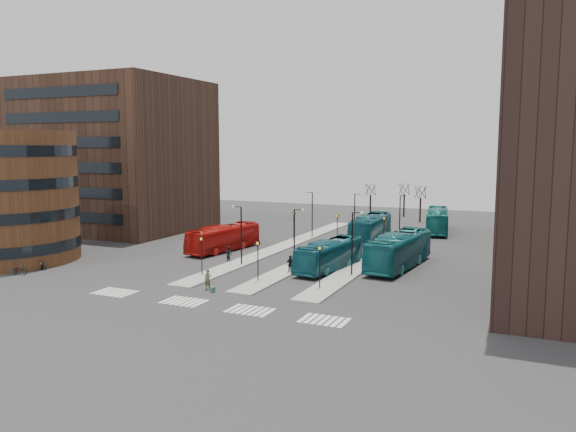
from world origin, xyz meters
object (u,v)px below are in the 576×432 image
at_px(commuter_a, 229,254).
at_px(commuter_b, 290,264).
at_px(red_bus, 224,238).
at_px(teal_bus_a, 330,255).
at_px(teal_bus_b, 371,228).
at_px(traveller, 208,280).
at_px(teal_bus_c, 399,250).
at_px(teal_bus_d, 437,220).
at_px(commuter_c, 314,264).
at_px(bicycle_far, 40,266).
at_px(suitcase, 213,290).
at_px(bicycle_near, 19,270).
at_px(bicycle_mid, 40,265).

relative_size(commuter_a, commuter_b, 0.95).
bearing_deg(red_bus, teal_bus_a, -8.34).
bearing_deg(teal_bus_b, traveller, -102.81).
relative_size(teal_bus_b, teal_bus_c, 0.95).
bearing_deg(teal_bus_d, teal_bus_c, -97.87).
xyz_separation_m(commuter_b, commuter_c, (1.97, 1.39, -0.04)).
distance_m(commuter_b, bicycle_far, 25.29).
bearing_deg(commuter_b, commuter_c, -30.48).
bearing_deg(bicycle_far, commuter_a, -58.03).
relative_size(traveller, commuter_b, 1.00).
bearing_deg(suitcase, commuter_b, 95.64).
bearing_deg(bicycle_near, commuter_c, -74.25).
xyz_separation_m(traveller, commuter_c, (5.94, 10.05, -0.04)).
distance_m(suitcase, commuter_b, 9.84).
bearing_deg(teal_bus_b, bicycle_far, -131.88).
bearing_deg(suitcase, teal_bus_b, 105.00).
bearing_deg(bicycle_mid, teal_bus_c, -43.29).
distance_m(teal_bus_d, commuter_b, 34.11).
xyz_separation_m(teal_bus_d, commuter_a, (-16.95, -30.63, -0.87)).
relative_size(suitcase, bicycle_far, 0.33).
distance_m(teal_bus_b, teal_bus_d, 12.92).
xyz_separation_m(commuter_a, bicycle_mid, (-15.52, -11.10, -0.38)).
bearing_deg(traveller, teal_bus_a, 60.15).
xyz_separation_m(teal_bus_a, teal_bus_b, (-1.01, 18.72, 0.21)).
height_order(commuter_c, bicycle_near, commuter_c).
relative_size(traveller, bicycle_near, 1.07).
distance_m(commuter_a, bicycle_mid, 19.08).
relative_size(teal_bus_b, bicycle_mid, 7.67).
bearing_deg(teal_bus_b, teal_bus_c, -66.25).
bearing_deg(red_bus, teal_bus_d, 58.80).
relative_size(teal_bus_a, teal_bus_c, 0.84).
xyz_separation_m(suitcase, teal_bus_d, (11.81, 42.29, 1.48)).
bearing_deg(bicycle_mid, bicycle_far, 20.98).
bearing_deg(commuter_c, red_bus, -101.11).
relative_size(teal_bus_d, bicycle_near, 7.34).
distance_m(teal_bus_b, commuter_b, 22.10).
xyz_separation_m(commuter_c, bicycle_mid, (-25.72, -10.14, -0.39)).
bearing_deg(traveller, teal_bus_d, 73.08).
bearing_deg(commuter_a, teal_bus_c, -143.94).
relative_size(teal_bus_c, teal_bus_d, 1.04).
height_order(traveller, bicycle_near, traveller).
bearing_deg(teal_bus_d, teal_bus_b, -130.62).
xyz_separation_m(teal_bus_b, commuter_a, (-10.11, -19.66, -0.86)).
relative_size(red_bus, teal_bus_d, 0.90).
bearing_deg(teal_bus_b, teal_bus_a, -88.90).
height_order(teal_bus_b, traveller, teal_bus_b).
height_order(commuter_b, bicycle_near, commuter_b).
bearing_deg(red_bus, bicycle_far, -117.01).
bearing_deg(bicycle_near, red_bus, -41.93).
bearing_deg(suitcase, commuter_a, 137.81).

